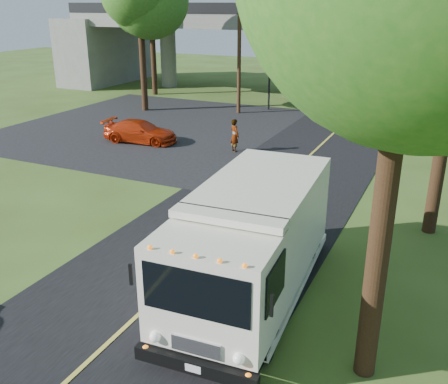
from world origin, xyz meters
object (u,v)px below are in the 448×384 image
Objects in this scene: utility_pole at (239,46)px; tree_left_far at (152,1)px; traffic_signal at (270,65)px; red_sedan at (140,132)px; pedestrian at (235,135)px; step_van at (252,239)px.

tree_left_far is (-9.29, 3.84, 2.86)m from utility_pole.
traffic_signal is 0.58× the size of utility_pole.
pedestrian is (5.54, 0.51, 0.26)m from red_sedan.
pedestrian is at bearing -67.56° from utility_pole.
pedestrian is (-6.00, 12.35, -0.79)m from step_van.
traffic_signal is at bearing 53.13° from utility_pole.
tree_left_far is 16.72m from red_sedan.
red_sedan is at bearing -60.74° from tree_left_far.
red_sedan is at bearing 130.69° from step_van.
tree_left_far is 2.37× the size of red_sedan.
red_sedan is at bearing -101.00° from utility_pole.
utility_pole reaches higher than pedestrian.
tree_left_far reaches higher than red_sedan.
pedestrian is at bearing -44.56° from tree_left_far.
step_van is 13.75m from pedestrian.
utility_pole is 10.44m from red_sedan.
tree_left_far is at bearing 157.57° from utility_pole.
red_sedan is 2.40× the size of pedestrian.
utility_pole is 0.91× the size of tree_left_far.
pedestrian is (3.70, -8.96, -3.73)m from utility_pole.
pedestrian is at bearing 112.33° from step_van.
step_van is at bearing -65.54° from utility_pole.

